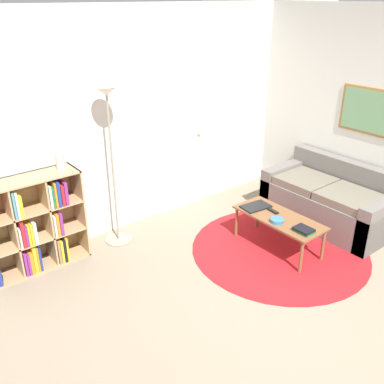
{
  "coord_description": "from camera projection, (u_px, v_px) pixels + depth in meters",
  "views": [
    {
      "loc": [
        -2.54,
        -1.63,
        2.67
      ],
      "look_at": [
        -0.08,
        1.44,
        0.85
      ],
      "focal_mm": 40.0,
      "sensor_mm": 36.0,
      "label": 1
    }
  ],
  "objects": [
    {
      "name": "bookshelf",
      "position": [
        26.0,
        228.0,
        4.4
      ],
      "size": [
        1.11,
        0.34,
        1.02
      ],
      "color": "tan",
      "rests_on": "ground_plane"
    },
    {
      "name": "coffee_table",
      "position": [
        279.0,
        220.0,
        4.82
      ],
      "size": [
        0.45,
        1.05,
        0.4
      ],
      "color": "brown",
      "rests_on": "ground_plane"
    },
    {
      "name": "vase_on_shelf",
      "position": [
        60.0,
        162.0,
        4.39
      ],
      "size": [
        0.09,
        0.09,
        0.18
      ],
      "color": "#B7B2A8",
      "rests_on": "bookshelf"
    },
    {
      "name": "rug",
      "position": [
        279.0,
        249.0,
        4.92
      ],
      "size": [
        2.01,
        2.01,
        0.01
      ],
      "color": "#B2191E",
      "rests_on": "ground_plane"
    },
    {
      "name": "remote",
      "position": [
        273.0,
        211.0,
        4.9
      ],
      "size": [
        0.06,
        0.15,
        0.02
      ],
      "color": "black",
      "rests_on": "coffee_table"
    },
    {
      "name": "couch",
      "position": [
        331.0,
        201.0,
        5.45
      ],
      "size": [
        0.82,
        1.59,
        0.77
      ],
      "color": "#66605B",
      "rests_on": "ground_plane"
    },
    {
      "name": "wall_back",
      "position": [
        136.0,
        123.0,
        5.07
      ],
      "size": [
        7.54,
        0.11,
        2.6
      ],
      "color": "silver",
      "rests_on": "ground_plane"
    },
    {
      "name": "ground_plane",
      "position": [
        303.0,
        332.0,
        3.72
      ],
      "size": [
        14.0,
        14.0,
        0.0
      ],
      "primitive_type": "plane",
      "color": "gray"
    },
    {
      "name": "floor_lamp",
      "position": [
        109.0,
        127.0,
        4.53
      ],
      "size": [
        0.31,
        0.31,
        1.83
      ],
      "color": "gray",
      "rests_on": "ground_plane"
    },
    {
      "name": "laptop",
      "position": [
        256.0,
        206.0,
        5.01
      ],
      "size": [
        0.36,
        0.25,
        0.02
      ],
      "color": "black",
      "rests_on": "coffee_table"
    },
    {
      "name": "bowl",
      "position": [
        277.0,
        220.0,
        4.68
      ],
      "size": [
        0.15,
        0.15,
        0.04
      ],
      "color": "teal",
      "rests_on": "coffee_table"
    },
    {
      "name": "book_stack_on_table",
      "position": [
        304.0,
        230.0,
        4.48
      ],
      "size": [
        0.16,
        0.2,
        0.05
      ],
      "color": "#196B38",
      "rests_on": "coffee_table"
    },
    {
      "name": "wall_right",
      "position": [
        346.0,
        114.0,
        5.4
      ],
      "size": [
        0.08,
        5.62,
        2.6
      ],
      "color": "silver",
      "rests_on": "ground_plane"
    }
  ]
}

